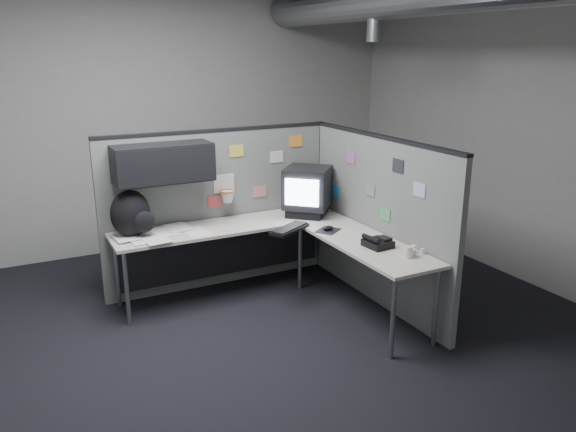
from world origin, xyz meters
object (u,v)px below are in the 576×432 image
desk (265,240)px  monitor (307,191)px  keyboard (289,229)px  backpack (132,214)px  phone (377,243)px

desk → monitor: (0.59, 0.24, 0.37)m
monitor → keyboard: bearing=-137.7°
monitor → backpack: size_ratio=1.40×
monitor → phone: (0.06, -1.16, -0.22)m
keyboard → phone: (0.47, -0.75, 0.02)m
monitor → phone: bearing=-89.1°
monitor → backpack: bearing=175.2°
desk → monitor: 0.74m
desk → phone: 1.13m
desk → backpack: backpack is taller
keyboard → backpack: (-1.36, 0.50, 0.19)m
monitor → keyboard: size_ratio=1.29×
keyboard → phone: size_ratio=2.00×
phone → backpack: (-1.83, 1.25, 0.17)m
desk → phone: phone is taller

